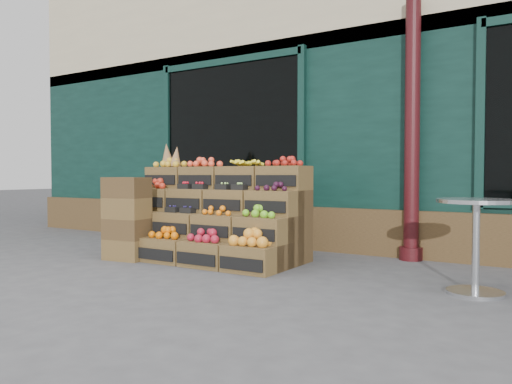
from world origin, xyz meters
The scene contains 6 objects.
ground centered at (0.00, 0.00, 0.00)m, with size 60.00×60.00×0.00m, color #47474A.
shop_facade centered at (0.00, 5.11, 2.40)m, with size 12.00×6.24×4.80m.
crate_display centered at (-0.96, 0.85, 0.46)m, with size 2.38×1.17×1.48m.
spare_crates centered at (-1.78, 0.22, 0.51)m, with size 0.55×0.42×1.02m.
bistro_table centered at (2.15, 0.56, 0.52)m, with size 0.66×0.66×0.84m.
shopkeeper centered at (-1.46, 2.92, 1.03)m, with size 0.75×0.49×2.06m, color #134417.
Camera 1 is at (2.82, -4.12, 1.05)m, focal length 35.00 mm.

